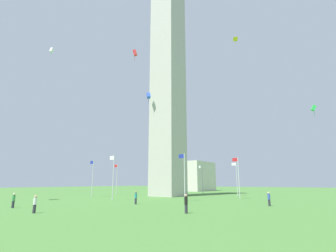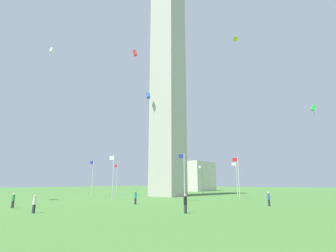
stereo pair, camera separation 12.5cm
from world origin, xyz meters
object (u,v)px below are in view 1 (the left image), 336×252
(flagpole_e, at_px, (113,175))
(flagpole_w, at_px, (202,178))
(flagpole_sw, at_px, (236,177))
(person_green_shirt, at_px, (13,201))
(person_white_shirt, at_px, (35,204))
(person_black_shirt, at_px, (186,204))
(person_teal_shirt, at_px, (136,198))
(kite_blue_box, at_px, (149,96))
(obelisk_monument, at_px, (168,74))
(flagpole_n, at_px, (117,177))
(flagpole_ne, at_px, (93,176))
(kite_red_box, at_px, (135,53))
(kite_green_box, at_px, (314,108))
(distant_building, at_px, (184,176))
(kite_white_box, at_px, (52,50))
(person_blue_shirt, at_px, (269,199))
(flagpole_nw, at_px, (158,178))
(kite_yellow_diamond, at_px, (235,39))
(flagpole_se, at_px, (184,174))
(flagpole_s, at_px, (238,176))

(flagpole_e, height_order, flagpole_w, same)
(flagpole_sw, bearing_deg, person_green_shirt, 76.02)
(person_white_shirt, distance_m, person_black_shirt, 14.64)
(person_teal_shirt, distance_m, kite_blue_box, 16.25)
(obelisk_monument, xyz_separation_m, flagpole_n, (15.98, 0.00, -23.96))
(flagpole_ne, height_order, flagpole_sw, same)
(flagpole_w, height_order, kite_red_box, kite_red_box)
(flagpole_n, xyz_separation_m, person_black_shirt, (-35.62, 24.54, -3.24))
(kite_green_box, distance_m, kite_blue_box, 24.58)
(person_white_shirt, bearing_deg, flagpole_n, 51.78)
(flagpole_e, height_order, distant_building, distant_building)
(flagpole_e, relative_size, kite_red_box, 2.83)
(flagpole_n, height_order, flagpole_w, same)
(flagpole_w, relative_size, kite_white_box, 4.28)
(flagpole_sw, height_order, distant_building, distant_building)
(person_blue_shirt, height_order, kite_green_box, kite_green_box)
(flagpole_nw, distance_m, kite_yellow_diamond, 40.68)
(flagpole_nw, relative_size, distant_building, 0.40)
(flagpole_sw, bearing_deg, flagpole_se, 90.00)
(flagpole_ne, height_order, person_teal_shirt, flagpole_ne)
(flagpole_e, bearing_deg, flagpole_nw, -67.50)
(person_white_shirt, bearing_deg, kite_green_box, -23.00)
(person_white_shirt, bearing_deg, obelisk_monument, 29.18)
(obelisk_monument, height_order, flagpole_s, obelisk_monument)
(person_teal_shirt, bearing_deg, flagpole_ne, 17.07)
(flagpole_ne, distance_m, kite_white_box, 26.40)
(flagpole_se, xyz_separation_m, kite_green_box, (-18.45, -5.41, 9.11))
(kite_white_box, bearing_deg, person_black_shirt, 176.51)
(flagpole_sw, xyz_separation_m, distant_building, (28.91, -23.93, 0.90))
(flagpole_ne, distance_m, kite_blue_box, 23.14)
(flagpole_n, height_order, kite_white_box, kite_white_box)
(flagpole_ne, xyz_separation_m, flagpole_e, (-11.25, 4.66, 0.00))
(flagpole_s, height_order, flagpole_sw, same)
(person_teal_shirt, distance_m, kite_red_box, 33.75)
(flagpole_n, xyz_separation_m, person_blue_shirt, (-40.04, 11.89, -3.26))
(flagpole_sw, relative_size, kite_white_box, 4.28)
(person_white_shirt, xyz_separation_m, person_green_shirt, (7.13, -1.22, 0.00))
(person_green_shirt, height_order, kite_blue_box, kite_blue_box)
(distant_building, bearing_deg, person_black_shirt, 122.03)
(person_blue_shirt, distance_m, distant_building, 63.07)
(person_black_shirt, xyz_separation_m, person_green_shirt, (19.14, 7.14, -0.05))
(obelisk_monument, distance_m, flagpole_w, 28.76)
(distant_building, bearing_deg, flagpole_nw, 104.98)
(kite_red_box, xyz_separation_m, kite_green_box, (-32.41, -2.80, -17.51))
(flagpole_ne, relative_size, flagpole_w, 1.00)
(obelisk_monument, bearing_deg, flagpole_sw, -134.84)
(flagpole_n, height_order, person_teal_shirt, flagpole_n)
(flagpole_se, bearing_deg, person_teal_shirt, 72.00)
(flagpole_n, height_order, kite_green_box, kite_green_box)
(flagpole_ne, bearing_deg, person_blue_shirt, 178.97)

